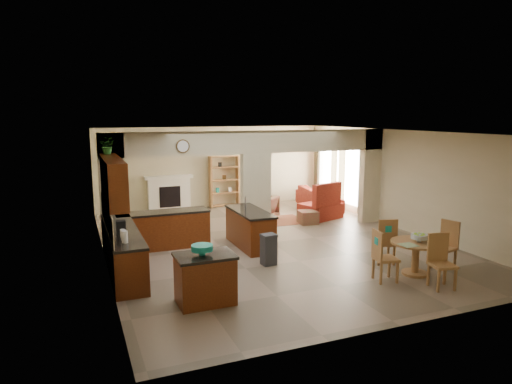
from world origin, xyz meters
name	(u,v)px	position (x,y,z in m)	size (l,w,h in m)	color
floor	(270,243)	(0.00, 0.00, 0.00)	(10.00, 10.00, 0.00)	#796753
ceiling	(271,132)	(0.00, 0.00, 2.80)	(10.00, 10.00, 0.00)	white
wall_back	(213,167)	(0.00, 5.00, 1.40)	(8.00, 8.00, 0.00)	beige
wall_front	(406,239)	(0.00, -5.00, 1.40)	(8.00, 8.00, 0.00)	beige
wall_left	(102,200)	(-4.00, 0.00, 1.40)	(10.00, 10.00, 0.00)	beige
wall_right	(400,180)	(4.00, 0.00, 1.40)	(10.00, 10.00, 0.00)	beige
partition_left_pier	(113,192)	(-3.70, 1.00, 1.40)	(0.60, 0.25, 2.80)	beige
partition_center_pier	(256,194)	(0.00, 1.00, 1.10)	(0.80, 0.25, 2.20)	beige
partition_right_pier	(370,176)	(3.70, 1.00, 1.40)	(0.60, 0.25, 2.80)	beige
partition_header	(256,142)	(0.00, 1.00, 2.50)	(8.00, 0.25, 0.60)	beige
kitchen_counter	(141,241)	(-3.26, -0.25, 0.46)	(2.52, 3.29, 1.48)	#3A1406
upper_cabinets	(113,180)	(-3.82, -0.80, 1.92)	(0.35, 2.40, 0.90)	#3A1406
peninsula	(250,228)	(-0.60, -0.11, 0.46)	(0.70, 1.85, 0.91)	#3A1406
wall_clock	(183,146)	(-2.00, 0.85, 2.45)	(0.34, 0.34, 0.03)	#513A1B
rug	(279,221)	(1.20, 2.10, 0.01)	(1.60, 1.30, 0.01)	brown
fireplace	(169,193)	(-1.60, 4.83, 0.61)	(1.60, 0.35, 1.20)	white
shelving_unit	(224,181)	(0.35, 4.82, 0.90)	(1.00, 0.32, 1.80)	#975834
window_a	(353,177)	(3.97, 2.30, 1.20)	(0.02, 0.90, 1.90)	white
window_b	(326,171)	(3.97, 4.00, 1.20)	(0.02, 0.90, 1.90)	white
glazed_door	(339,178)	(3.97, 3.15, 1.05)	(0.02, 0.70, 2.10)	white
drape_a_left	(362,179)	(3.93, 1.70, 1.20)	(0.10, 0.28, 2.30)	#41231A
drape_a_right	(342,174)	(3.93, 2.90, 1.20)	(0.10, 0.28, 2.30)	#41231A
drape_b_left	(334,173)	(3.93, 3.40, 1.20)	(0.10, 0.28, 2.30)	#41231A
drape_b_right	(317,169)	(3.93, 4.60, 1.20)	(0.10, 0.28, 2.30)	#41231A
ceiling_fan	(276,135)	(1.50, 3.00, 2.56)	(1.00, 1.00, 0.10)	white
kitchen_island	(205,279)	(-2.55, -3.00, 0.44)	(1.01, 0.73, 0.87)	#3A1406
teal_bowl	(202,250)	(-2.60, -3.01, 0.96)	(0.37, 0.37, 0.17)	teal
trash_can	(269,251)	(-0.73, -1.55, 0.31)	(0.30, 0.25, 0.63)	#2B2B2D
dining_table	(416,252)	(1.80, -3.24, 0.47)	(1.01, 1.01, 0.69)	#975834
fruit_bowl	(419,238)	(1.84, -3.26, 0.78)	(0.33, 0.33, 0.18)	#7DBE28
sofa	(319,198)	(3.30, 3.33, 0.35)	(0.94, 2.40, 0.70)	maroon
chaise	(320,211)	(2.59, 1.98, 0.23)	(1.15, 0.94, 0.46)	maroon
armchair	(263,208)	(0.85, 2.48, 0.36)	(0.78, 0.80, 0.73)	maroon
ottoman	(308,217)	(1.86, 1.46, 0.19)	(0.53, 0.53, 0.38)	maroon
plant	(108,146)	(-3.82, 0.14, 2.56)	(0.34, 0.29, 0.38)	#164A13
chair_north	(386,240)	(1.63, -2.48, 0.55)	(0.53, 0.53, 1.02)	#975834
chair_east	(446,243)	(2.67, -3.16, 0.55)	(0.51, 0.51, 1.02)	#975834
chair_south	(440,259)	(1.76, -3.94, 0.55)	(0.50, 0.50, 1.02)	#975834
chair_west	(382,254)	(0.92, -3.29, 0.55)	(0.49, 0.49, 1.02)	#975834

